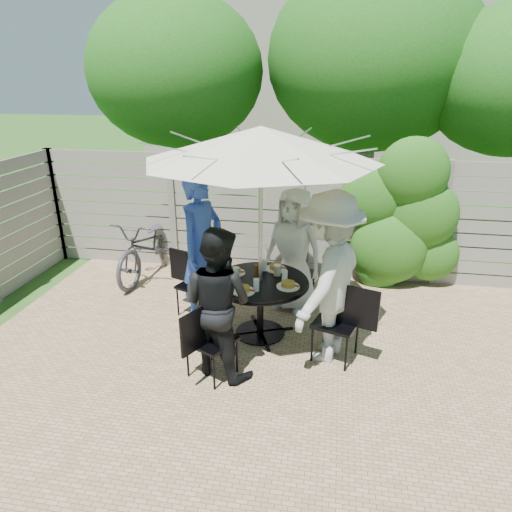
% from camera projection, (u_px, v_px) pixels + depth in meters
% --- Properties ---
extents(backyard_envelope, '(60.00, 60.00, 5.00)m').
position_uv_depth(backyard_envelope, '(327.00, 86.00, 12.85)').
color(backyard_envelope, '#284F18').
rests_on(backyard_envelope, ground).
extents(patio_table, '(1.43, 1.43, 0.72)m').
position_uv_depth(patio_table, '(260.00, 297.00, 5.32)').
color(patio_table, black).
rests_on(patio_table, ground).
extents(umbrella, '(3.27, 3.27, 2.44)m').
position_uv_depth(umbrella, '(261.00, 144.00, 4.67)').
color(umbrella, silver).
rests_on(umbrella, ground).
extents(chair_back, '(0.52, 0.68, 0.89)m').
position_uv_depth(chair_back, '(297.00, 285.00, 6.18)').
color(chair_back, black).
rests_on(chair_back, ground).
extents(person_back, '(0.93, 0.78, 1.63)m').
position_uv_depth(person_back, '(294.00, 250.00, 5.86)').
color(person_back, silver).
rests_on(person_back, ground).
extents(chair_left, '(0.65, 0.53, 0.85)m').
position_uv_depth(chair_left, '(196.00, 296.00, 5.89)').
color(chair_left, black).
rests_on(chair_left, ground).
extents(person_left, '(0.67, 0.81, 1.89)m').
position_uv_depth(person_left, '(202.00, 249.00, 5.57)').
color(person_left, blue).
rests_on(person_left, ground).
extents(chair_front, '(0.56, 0.65, 0.86)m').
position_uv_depth(chair_front, '(211.00, 355.00, 4.65)').
color(chair_front, black).
rests_on(chair_front, ground).
extents(person_front, '(0.94, 0.85, 1.59)m').
position_uv_depth(person_front, '(218.00, 303.00, 4.56)').
color(person_front, black).
rests_on(person_front, ground).
extents(chair_right, '(0.70, 0.56, 0.91)m').
position_uv_depth(chair_right, '(336.00, 337.00, 4.94)').
color(chair_right, black).
rests_on(chair_right, ground).
extents(person_right, '(1.09, 1.38, 1.88)m').
position_uv_depth(person_right, '(328.00, 279.00, 4.76)').
color(person_right, '#B0AFAB').
rests_on(person_right, ground).
extents(plate_back, '(0.26, 0.26, 0.06)m').
position_uv_depth(plate_back, '(276.00, 268.00, 5.52)').
color(plate_back, white).
rests_on(plate_back, patio_table).
extents(plate_left, '(0.26, 0.26, 0.06)m').
position_uv_depth(plate_left, '(234.00, 271.00, 5.41)').
color(plate_left, white).
rests_on(plate_left, patio_table).
extents(plate_front, '(0.26, 0.26, 0.06)m').
position_uv_depth(plate_front, '(243.00, 290.00, 4.95)').
color(plate_front, white).
rests_on(plate_front, patio_table).
extents(plate_right, '(0.26, 0.26, 0.06)m').
position_uv_depth(plate_right, '(288.00, 285.00, 5.06)').
color(plate_right, white).
rests_on(plate_right, patio_table).
extents(glass_back, '(0.07, 0.07, 0.14)m').
position_uv_depth(glass_back, '(264.00, 265.00, 5.47)').
color(glass_back, silver).
rests_on(glass_back, patio_table).
extents(glass_left, '(0.07, 0.07, 0.14)m').
position_uv_depth(glass_left, '(236.00, 273.00, 5.26)').
color(glass_left, silver).
rests_on(glass_left, patio_table).
extents(glass_front, '(0.07, 0.07, 0.14)m').
position_uv_depth(glass_front, '(256.00, 285.00, 4.96)').
color(glass_front, silver).
rests_on(glass_front, patio_table).
extents(glass_right, '(0.07, 0.07, 0.14)m').
position_uv_depth(glass_right, '(285.00, 276.00, 5.17)').
color(glass_right, silver).
rests_on(glass_right, patio_table).
extents(syrup_jug, '(0.09, 0.09, 0.16)m').
position_uv_depth(syrup_jug, '(258.00, 271.00, 5.28)').
color(syrup_jug, '#59280C').
rests_on(syrup_jug, patio_table).
extents(coffee_cup, '(0.08, 0.08, 0.12)m').
position_uv_depth(coffee_cup, '(277.00, 271.00, 5.35)').
color(coffee_cup, '#C6B293').
rests_on(coffee_cup, patio_table).
extents(bicycle, '(0.83, 1.88, 0.96)m').
position_uv_depth(bicycle, '(150.00, 246.00, 6.98)').
color(bicycle, '#333338').
rests_on(bicycle, ground).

